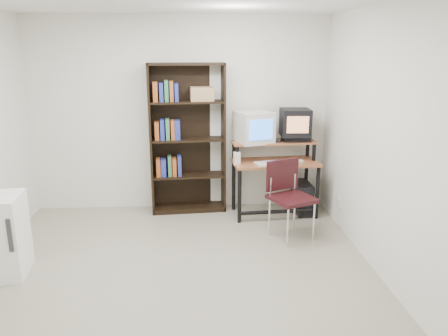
{
  "coord_description": "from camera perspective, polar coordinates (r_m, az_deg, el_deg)",
  "views": [
    {
      "loc": [
        0.23,
        -3.91,
        2.17
      ],
      "look_at": [
        0.54,
        1.1,
        0.79
      ],
      "focal_mm": 35.0,
      "sensor_mm": 36.0,
      "label": 1
    }
  ],
  "objects": [
    {
      "name": "mousepad",
      "position": [
        5.81,
        9.93,
        0.68
      ],
      "size": [
        0.22,
        0.18,
        0.01
      ],
      "primitive_type": "cube",
      "rotation": [
        0.0,
        0.0,
        0.01
      ],
      "color": "black",
      "rests_on": "computer_desk"
    },
    {
      "name": "pc_tower",
      "position": [
        6.05,
        10.16,
        -3.82
      ],
      "size": [
        0.22,
        0.46,
        0.42
      ],
      "primitive_type": "cube",
      "rotation": [
        0.0,
        0.0,
        0.04
      ],
      "color": "black",
      "rests_on": "floor"
    },
    {
      "name": "back_wall",
      "position": [
        5.97,
        -5.78,
        6.89
      ],
      "size": [
        4.0,
        0.01,
        2.6
      ],
      "primitive_type": "cube",
      "color": "silver",
      "rests_on": "floor"
    },
    {
      "name": "desk_speaker",
      "position": [
        5.6,
        1.69,
        1.23
      ],
      "size": [
        0.09,
        0.09,
        0.17
      ],
      "primitive_type": "cube",
      "rotation": [
        0.0,
        0.0,
        0.17
      ],
      "color": "beige",
      "rests_on": "computer_desk"
    },
    {
      "name": "crt_monitor",
      "position": [
        5.75,
        3.91,
        5.34
      ],
      "size": [
        0.54,
        0.54,
        0.41
      ],
      "rotation": [
        0.0,
        0.0,
        0.32
      ],
      "color": "beige",
      "rests_on": "computer_desk"
    },
    {
      "name": "front_wall",
      "position": [
        2.11,
        -9.62,
        -9.2
      ],
      "size": [
        4.0,
        0.01,
        2.6
      ],
      "primitive_type": "cube",
      "color": "silver",
      "rests_on": "floor"
    },
    {
      "name": "cd_spindle",
      "position": [
        5.8,
        6.98,
        3.54
      ],
      "size": [
        0.14,
        0.14,
        0.05
      ],
      "primitive_type": "cylinder",
      "rotation": [
        0.0,
        0.0,
        -0.18
      ],
      "color": "#26262B",
      "rests_on": "computer_desk"
    },
    {
      "name": "computer_desk",
      "position": [
        5.81,
        6.64,
        0.36
      ],
      "size": [
        1.15,
        0.64,
        0.98
      ],
      "rotation": [
        0.0,
        0.0,
        0.07
      ],
      "color": "#985531",
      "rests_on": "floor"
    },
    {
      "name": "crt_tv",
      "position": [
        5.87,
        9.28,
        5.9
      ],
      "size": [
        0.39,
        0.39,
        0.35
      ],
      "rotation": [
        0.0,
        0.0,
        -0.03
      ],
      "color": "black",
      "rests_on": "vcr"
    },
    {
      "name": "bookshelf",
      "position": [
        5.88,
        -4.87,
        3.97
      ],
      "size": [
        1.02,
        0.41,
        1.99
      ],
      "rotation": [
        0.0,
        0.0,
        0.08
      ],
      "color": "black",
      "rests_on": "floor"
    },
    {
      "name": "right_wall",
      "position": [
        4.38,
        20.4,
        2.92
      ],
      "size": [
        0.01,
        4.0,
        2.6
      ],
      "primitive_type": "cube",
      "color": "silver",
      "rests_on": "floor"
    },
    {
      "name": "wall_outlet",
      "position": [
        5.67,
        14.75,
        -4.44
      ],
      "size": [
        0.02,
        0.08,
        0.12
      ],
      "primitive_type": "cube",
      "color": "beige",
      "rests_on": "right_wall"
    },
    {
      "name": "floor",
      "position": [
        4.48,
        -6.24,
        -13.81
      ],
      "size": [
        4.0,
        4.0,
        0.01
      ],
      "primitive_type": "cube",
      "color": "#9D9782",
      "rests_on": "ground"
    },
    {
      "name": "keyboard",
      "position": [
        5.66,
        6.48,
        0.59
      ],
      "size": [
        0.51,
        0.32,
        0.03
      ],
      "primitive_type": "cube",
      "rotation": [
        0.0,
        0.0,
        0.24
      ],
      "color": "beige",
      "rests_on": "computer_desk"
    },
    {
      "name": "mouse",
      "position": [
        5.8,
        9.75,
        0.88
      ],
      "size": [
        0.11,
        0.08,
        0.03
      ],
      "primitive_type": "cube",
      "rotation": [
        0.0,
        0.0,
        0.24
      ],
      "color": "white",
      "rests_on": "mousepad"
    },
    {
      "name": "vcr",
      "position": [
        5.93,
        9.38,
        3.86
      ],
      "size": [
        0.36,
        0.26,
        0.08
      ],
      "primitive_type": "cube",
      "rotation": [
        0.0,
        0.0,
        -0.01
      ],
      "color": "black",
      "rests_on": "computer_desk"
    },
    {
      "name": "school_chair",
      "position": [
        5.16,
        8.4,
        -2.93
      ],
      "size": [
        0.6,
        0.6,
        0.91
      ],
      "rotation": [
        0.0,
        0.0,
        0.42
      ],
      "color": "black",
      "rests_on": "floor"
    }
  ]
}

